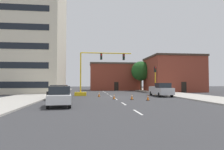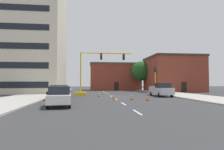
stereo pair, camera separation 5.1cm
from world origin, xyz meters
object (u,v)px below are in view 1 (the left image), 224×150
Objects in this scene: sedan_white_mid_left at (60,96)px; traffic_cone_roadside_c at (132,97)px; tree_right_far at (141,71)px; traffic_cone_roadside_d at (114,97)px; sedan_black_near_left at (59,92)px; traffic_signal_gantry at (88,81)px; traffic_cone_roadside_a at (99,94)px; traffic_light_pole_right at (155,74)px; pickup_truck_silver at (161,90)px; traffic_cone_roadside_b at (148,98)px.

traffic_cone_roadside_c is (7.62, 5.78, -0.54)m from sedan_white_mid_left.
traffic_cone_roadside_d is (-9.75, -23.54, -4.61)m from tree_right_far.
traffic_cone_roadside_c is at bearing -11.75° from sedan_black_near_left.
traffic_signal_gantry is 3.72m from traffic_cone_roadside_a.
sedan_white_mid_left is at bearing -116.87° from tree_right_far.
traffic_cone_roadside_c is at bearing -25.30° from traffic_cone_roadside_d.
tree_right_far is at bearing 59.42° from traffic_cone_roadside_a.
sedan_white_mid_left is (-13.90, -15.50, -2.64)m from traffic_light_pole_right.
traffic_cone_roadside_c is at bearing -122.88° from traffic_light_pole_right.
sedan_black_near_left is at bearing 172.67° from traffic_cone_roadside_d.
pickup_truck_silver is 8.56× the size of traffic_cone_roadside_d.
sedan_white_mid_left is at bearing -142.81° from traffic_cone_roadside_c.
traffic_cone_roadside_c reaches higher than traffic_cone_roadside_a.
sedan_white_mid_left is 9.58m from traffic_cone_roadside_c.
tree_right_far is at bearing 51.77° from traffic_signal_gantry.
sedan_black_near_left and sedan_white_mid_left have the same top height.
sedan_black_near_left is at bearing 163.04° from traffic_cone_roadside_b.
tree_right_far is 10.82× the size of traffic_cone_roadside_a.
traffic_cone_roadside_a is at bearing 70.22° from sedan_white_mid_left.
pickup_truck_silver is 7.63× the size of traffic_cone_roadside_c.
sedan_white_mid_left is 6.60× the size of traffic_cone_roadside_c.
traffic_signal_gantry is 14.05m from sedan_white_mid_left.
traffic_signal_gantry is 11.72m from traffic_cone_roadside_b.
tree_right_far is at bearing 53.94° from sedan_black_near_left.
traffic_cone_roadside_b is (6.83, -9.34, -1.90)m from traffic_signal_gantry.
traffic_signal_gantry is 7.24m from sedan_black_near_left.
traffic_signal_gantry is 1.22× the size of tree_right_far.
traffic_signal_gantry reaches higher than sedan_black_near_left.
tree_right_far reaches higher than traffic_light_pole_right.
traffic_cone_roadside_b is at bearing -32.52° from traffic_cone_roadside_d.
traffic_signal_gantry is 1.87× the size of traffic_light_pole_right.
traffic_cone_roadside_b is (5.22, -6.57, 0.00)m from traffic_cone_roadside_a.
traffic_cone_roadside_a is at bearing 124.90° from traffic_cone_roadside_c.
tree_right_far is at bearing 83.59° from pickup_truck_silver.
tree_right_far is 10.36× the size of traffic_cone_roadside_c.
traffic_light_pole_right is at bearing 8.43° from traffic_signal_gantry.
tree_right_far is (1.44, 14.78, 1.39)m from traffic_light_pole_right.
tree_right_far reaches higher than traffic_cone_roadside_a.
tree_right_far is 1.60× the size of sedan_black_near_left.
traffic_light_pole_right is at bearing 57.12° from traffic_cone_roadside_c.
pickup_truck_silver reaches higher than traffic_cone_roadside_d.
traffic_cone_roadside_b is 1.08× the size of traffic_cone_roadside_d.
traffic_signal_gantry reaches higher than traffic_cone_roadside_a.
pickup_truck_silver is (-0.73, -4.57, -2.55)m from traffic_light_pole_right.
traffic_cone_roadside_a is at bearing -155.75° from traffic_light_pole_right.
pickup_truck_silver is 7.60m from traffic_cone_roadside_c.
sedan_black_near_left is (-14.34, -3.32, -0.09)m from pickup_truck_silver.
sedan_black_near_left is 8.99m from traffic_cone_roadside_c.
traffic_light_pole_right reaches higher than traffic_cone_roadside_c.
traffic_cone_roadside_a is (-9.21, 0.09, -0.64)m from pickup_truck_silver.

